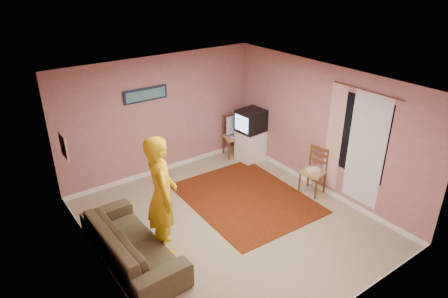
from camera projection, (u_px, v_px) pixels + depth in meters
ground at (229, 224)px, 7.21m from camera, size 5.00×5.00×0.00m
wall_back at (160, 117)px, 8.49m from camera, size 4.50×0.02×2.60m
wall_front at (353, 235)px, 4.82m from camera, size 4.50×0.02×2.60m
wall_left at (98, 203)px, 5.46m from camera, size 0.02×5.00×2.60m
wall_right at (322, 129)px, 7.85m from camera, size 0.02×5.00×2.60m
ceiling at (230, 84)px, 6.10m from camera, size 4.50×5.00×0.02m
baseboard_back at (164, 169)px, 9.01m from camera, size 4.50×0.02×0.10m
baseboard_left at (110, 273)px, 6.00m from camera, size 0.02×5.00×0.10m
baseboard_right at (315, 184)px, 8.37m from camera, size 0.02×5.00×0.10m
window at (361, 137)px, 7.12m from camera, size 0.01×1.10×1.50m
curtain_sheer at (366, 150)px, 7.09m from camera, size 0.01×0.75×2.10m
curtain_floral at (334, 138)px, 7.59m from camera, size 0.01×0.35×2.10m
curtain_rod at (367, 91)px, 6.72m from camera, size 0.02×1.40×0.02m
picture_back at (146, 95)px, 8.07m from camera, size 0.95×0.04×0.28m
picture_left at (64, 146)px, 6.55m from camera, size 0.04×0.38×0.42m
area_rug at (245, 198)px, 7.97m from camera, size 2.21×2.72×0.01m
tv_cabinet at (251, 145)px, 9.41m from camera, size 0.57×0.52×0.73m
crt_tv at (251, 121)px, 9.14m from camera, size 0.63×0.57×0.51m
chair_a at (234, 132)px, 9.49m from camera, size 0.55×0.53×0.54m
dvd_player at (234, 135)px, 9.52m from camera, size 0.37×0.27×0.06m
blue_throw at (234, 124)px, 9.41m from camera, size 0.40×0.05×0.43m
chair_b at (314, 167)px, 7.93m from camera, size 0.50×0.52×0.53m
game_console at (313, 170)px, 7.96m from camera, size 0.29×0.24×0.05m
sofa at (132, 243)px, 6.21m from camera, size 0.92×2.22×0.64m
person at (162, 196)px, 6.18m from camera, size 0.68×0.84×2.01m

